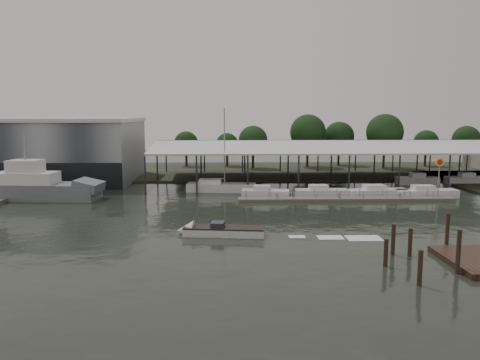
{
  "coord_description": "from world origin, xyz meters",
  "views": [
    {
      "loc": [
        -0.43,
        -49.22,
        11.1
      ],
      "look_at": [
        1.27,
        11.93,
        2.5
      ],
      "focal_mm": 35.0,
      "sensor_mm": 36.0,
      "label": 1
    }
  ],
  "objects_px": {
    "speedboat_underway": "(217,231)",
    "shell_fuel_sign": "(439,170)",
    "white_sailboat": "(220,187)",
    "grey_trawler": "(35,187)"
  },
  "relations": [
    {
      "from": "shell_fuel_sign",
      "to": "grey_trawler",
      "type": "bearing_deg",
      "value": 177.5
    },
    {
      "from": "grey_trawler",
      "to": "speedboat_underway",
      "type": "bearing_deg",
      "value": -33.54
    },
    {
      "from": "shell_fuel_sign",
      "to": "white_sailboat",
      "type": "xyz_separation_m",
      "value": [
        -28.46,
        7.8,
        -3.28
      ]
    },
    {
      "from": "speedboat_underway",
      "to": "shell_fuel_sign",
      "type": "bearing_deg",
      "value": -142.54
    },
    {
      "from": "shell_fuel_sign",
      "to": "speedboat_underway",
      "type": "xyz_separation_m",
      "value": [
        -28.4,
        -16.99,
        -3.53
      ]
    },
    {
      "from": "shell_fuel_sign",
      "to": "grey_trawler",
      "type": "height_order",
      "value": "grey_trawler"
    },
    {
      "from": "shell_fuel_sign",
      "to": "speedboat_underway",
      "type": "distance_m",
      "value": 33.28
    },
    {
      "from": "white_sailboat",
      "to": "speedboat_underway",
      "type": "relative_size",
      "value": 0.64
    },
    {
      "from": "white_sailboat",
      "to": "speedboat_underway",
      "type": "bearing_deg",
      "value": -83.68
    },
    {
      "from": "white_sailboat",
      "to": "grey_trawler",
      "type": "bearing_deg",
      "value": -161.06
    }
  ]
}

